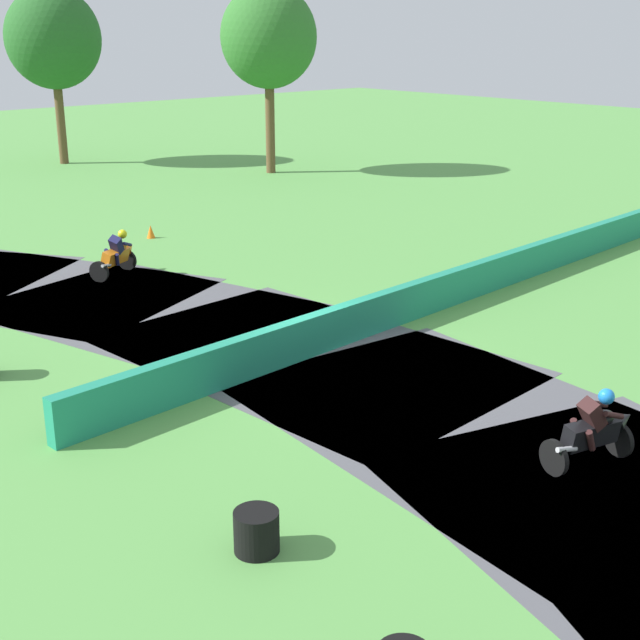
{
  "coord_description": "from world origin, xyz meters",
  "views": [
    {
      "loc": [
        -11.88,
        -13.56,
        6.86
      ],
      "look_at": [
        -0.04,
        -0.35,
        0.9
      ],
      "focal_mm": 49.63,
      "sensor_mm": 36.0,
      "label": 1
    }
  ],
  "objects_px": {
    "tire_stack_mid_b": "(77,415)",
    "motorcycle_lead_black": "(595,429)",
    "motorcycle_chase_orange": "(117,254)",
    "traffic_cone": "(151,232)",
    "tire_stack_mid_a": "(257,531)"
  },
  "relations": [
    {
      "from": "motorcycle_chase_orange",
      "to": "tire_stack_mid_b",
      "type": "distance_m",
      "value": 10.31
    },
    {
      "from": "motorcycle_lead_black",
      "to": "traffic_cone",
      "type": "distance_m",
      "value": 19.09
    },
    {
      "from": "traffic_cone",
      "to": "motorcycle_lead_black",
      "type": "bearing_deg",
      "value": -99.78
    },
    {
      "from": "tire_stack_mid_a",
      "to": "motorcycle_lead_black",
      "type": "bearing_deg",
      "value": -16.98
    },
    {
      "from": "tire_stack_mid_a",
      "to": "tire_stack_mid_b",
      "type": "distance_m",
      "value": 5.12
    },
    {
      "from": "motorcycle_lead_black",
      "to": "tire_stack_mid_b",
      "type": "xyz_separation_m",
      "value": [
        -5.63,
        6.83,
        -0.36
      ]
    },
    {
      "from": "motorcycle_chase_orange",
      "to": "traffic_cone",
      "type": "relative_size",
      "value": 3.93
    },
    {
      "from": "motorcycle_chase_orange",
      "to": "tire_stack_mid_b",
      "type": "relative_size",
      "value": 2.88
    },
    {
      "from": "motorcycle_lead_black",
      "to": "tire_stack_mid_b",
      "type": "relative_size",
      "value": 2.84
    },
    {
      "from": "tire_stack_mid_b",
      "to": "motorcycle_lead_black",
      "type": "bearing_deg",
      "value": -50.5
    },
    {
      "from": "motorcycle_chase_orange",
      "to": "tire_stack_mid_b",
      "type": "height_order",
      "value": "motorcycle_chase_orange"
    },
    {
      "from": "motorcycle_lead_black",
      "to": "tire_stack_mid_b",
      "type": "distance_m",
      "value": 8.86
    },
    {
      "from": "motorcycle_chase_orange",
      "to": "tire_stack_mid_b",
      "type": "bearing_deg",
      "value": -123.65
    },
    {
      "from": "tire_stack_mid_a",
      "to": "traffic_cone",
      "type": "xyz_separation_m",
      "value": [
        8.84,
        17.1,
        -0.08
      ]
    },
    {
      "from": "motorcycle_lead_black",
      "to": "tire_stack_mid_a",
      "type": "xyz_separation_m",
      "value": [
        -5.6,
        1.71,
        -0.36
      ]
    }
  ]
}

